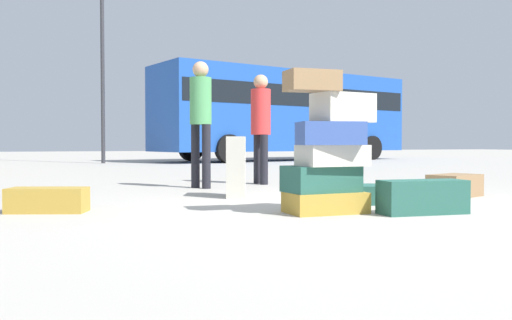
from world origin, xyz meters
The scene contains 11 objects.
ground_plane centered at (0.00, 0.00, 0.00)m, with size 80.00×80.00×0.00m, color #ADA89E.
suitcase_tower centered at (-0.39, 0.01, 0.52)m, with size 0.85×0.58×1.23m.
suitcase_tan_upright_blue centered at (-2.69, 1.00, 0.11)m, with size 0.68×0.29×0.22m, color #B28C33.
suitcase_cream_left_side centered at (-0.66, 1.67, 0.35)m, with size 0.21×0.44×0.70m, color beige.
suitcase_brown_foreground_near centered at (1.73, 0.80, 0.13)m, with size 0.62×0.39×0.26m, color olive.
suitcase_teal_foreground_far centered at (0.37, -0.32, 0.15)m, with size 0.77×0.28×0.30m, color #26594C.
suitcase_teal_behind_tower centered at (0.43, 0.54, 0.10)m, with size 0.55×0.44×0.19m, color #26594C.
person_bearded_onlooker centered at (0.36, 3.44, 0.98)m, with size 0.30×0.34×1.66m.
person_tourist_with_camera centered at (-0.69, 3.04, 1.04)m, with size 0.30×0.32×1.74m.
parked_bus centered at (5.55, 13.85, 1.83)m, with size 10.07×4.61×3.15m.
lamp_post centered at (-0.93, 13.25, 4.25)m, with size 0.36×0.36×6.59m.
Camera 1 is at (-2.75, -4.21, 0.62)m, focal length 38.23 mm.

